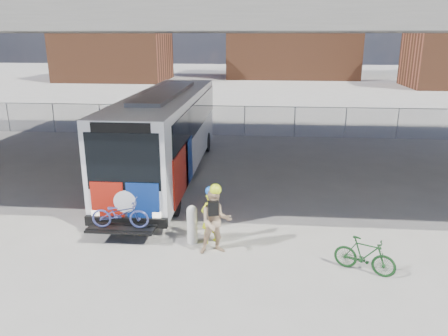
# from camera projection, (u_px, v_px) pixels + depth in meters

# --- Properties ---
(ground) EXTENTS (160.00, 160.00, 0.00)m
(ground) POSITION_uv_depth(u_px,v_px,m) (201.00, 211.00, 15.30)
(ground) COLOR #9E9991
(ground) RESTS_ON ground
(bus) EXTENTS (2.67, 12.90, 3.69)m
(bus) POSITION_uv_depth(u_px,v_px,m) (167.00, 128.00, 18.62)
(bus) COLOR silver
(bus) RESTS_ON ground
(overpass) EXTENTS (40.00, 16.00, 7.95)m
(overpass) POSITION_uv_depth(u_px,v_px,m) (212.00, 18.00, 17.20)
(overpass) COLOR #605E59
(overpass) RESTS_ON ground
(chainlink_fence) EXTENTS (30.00, 0.06, 30.00)m
(chainlink_fence) POSITION_uv_depth(u_px,v_px,m) (228.00, 112.00, 26.31)
(chainlink_fence) COLOR gray
(chainlink_fence) RESTS_ON ground
(brick_buildings) EXTENTS (54.00, 22.00, 12.00)m
(brick_buildings) POSITION_uv_depth(u_px,v_px,m) (258.00, 39.00, 59.55)
(brick_buildings) COLOR brown
(brick_buildings) RESTS_ON ground
(bollard) EXTENTS (0.31, 0.31, 1.18)m
(bollard) POSITION_uv_depth(u_px,v_px,m) (192.00, 223.00, 12.78)
(bollard) COLOR silver
(bollard) RESTS_ON ground
(cyclist_hivis) EXTENTS (0.70, 0.65, 1.76)m
(cyclist_hivis) POSITION_uv_depth(u_px,v_px,m) (210.00, 216.00, 12.74)
(cyclist_hivis) COLOR #E2F119
(cyclist_hivis) RESTS_ON ground
(cyclist_tan) EXTENTS (1.07, 0.93, 2.05)m
(cyclist_tan) POSITION_uv_depth(u_px,v_px,m) (216.00, 221.00, 12.10)
(cyclist_tan) COLOR tan
(cyclist_tan) RESTS_ON ground
(bike_parked) EXTENTS (1.62, 1.09, 0.95)m
(bike_parked) POSITION_uv_depth(u_px,v_px,m) (365.00, 255.00, 11.22)
(bike_parked) COLOR #123916
(bike_parked) RESTS_ON ground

